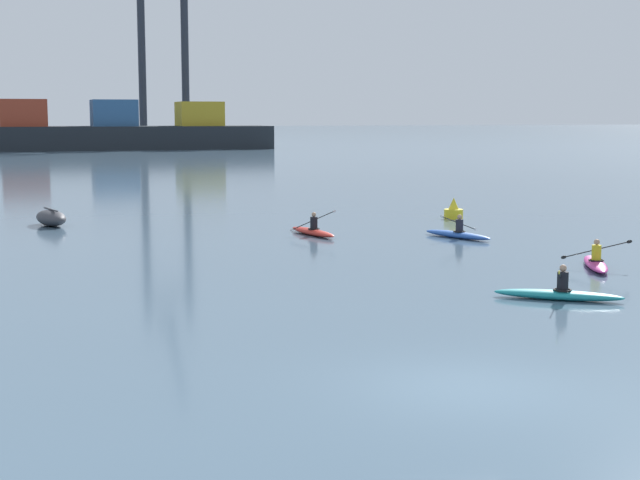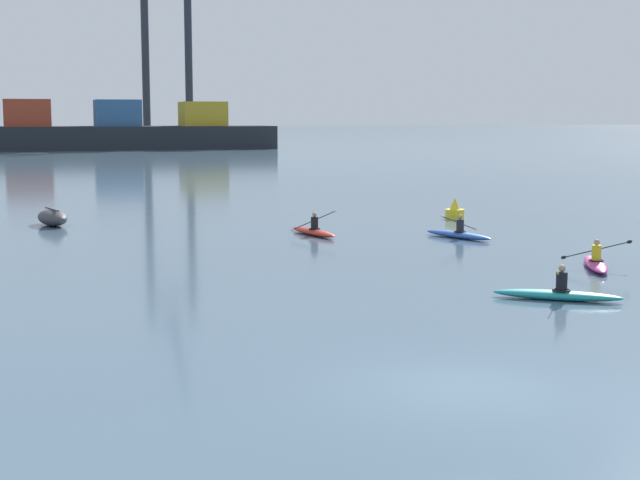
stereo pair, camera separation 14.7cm
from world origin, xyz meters
The scene contains 9 objects.
ground_plane centered at (0.00, 0.00, 0.00)m, with size 800.00×800.00×0.00m, color slate.
container_barge centered at (5.01, 122.74, 2.50)m, with size 44.38×9.51×7.03m.
gantry_crane_west_mid centered at (14.37, 136.86, 19.17)m, with size 8.00×18.71×38.49m.
capsized_dinghy centered at (-6.42, 28.50, 0.35)m, with size 1.73×2.80×0.76m.
channel_buoy centered at (11.94, 25.82, 0.36)m, with size 0.90×0.90×1.00m.
kayak_magenta centered at (9.96, 11.05, 0.17)m, with size 2.04×3.32×0.96m.
kayak_blue centered at (9.01, 19.23, 0.17)m, with size 2.05×3.37×1.02m.
kayak_teal centered at (6.00, 6.76, 0.17)m, with size 3.14×2.43×0.98m.
kayak_red centered at (3.74, 21.86, 0.17)m, with size 2.16×3.45×1.02m.
Camera 1 is at (-7.53, -15.07, 4.90)m, focal length 53.25 mm.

